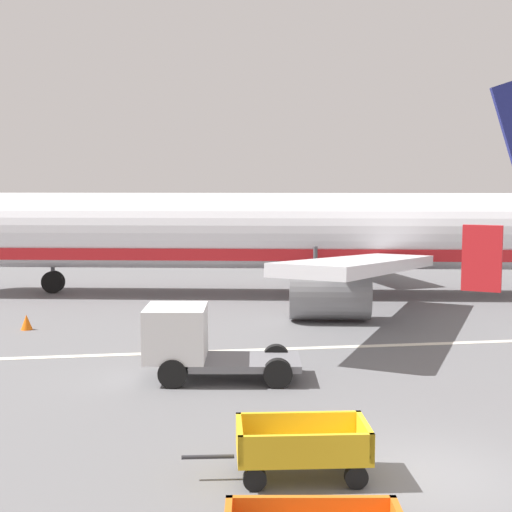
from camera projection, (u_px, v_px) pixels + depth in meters
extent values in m
plane|color=slate|center=(427.00, 475.00, 14.17)|extent=(220.00, 220.00, 0.00)
cube|color=silver|center=(306.00, 348.00, 24.76)|extent=(120.00, 0.36, 0.01)
cylinder|color=silver|center=(263.00, 231.00, 36.04)|extent=(30.16, 9.34, 3.70)
cube|color=red|center=(263.00, 251.00, 36.15)|extent=(27.18, 8.58, 0.56)
cube|color=silver|center=(365.00, 264.00, 27.64)|extent=(9.25, 12.32, 1.35)
cube|color=red|center=(482.00, 258.00, 20.97)|extent=(1.03, 0.77, 1.90)
cylinder|color=gray|center=(329.00, 293.00, 29.38)|extent=(3.54, 2.67, 2.10)
cube|color=silver|center=(336.00, 232.00, 44.23)|extent=(5.04, 13.26, 1.35)
cube|color=red|center=(368.00, 212.00, 50.48)|extent=(1.12, 0.41, 1.90)
cylinder|color=gray|center=(316.00, 257.00, 42.88)|extent=(3.54, 2.67, 2.10)
cylinder|color=#4C4C51|center=(53.00, 262.00, 36.65)|extent=(0.20, 0.20, 2.04)
cylinder|color=black|center=(53.00, 282.00, 36.75)|extent=(1.17, 0.65, 1.10)
cylinder|color=#4C4C51|center=(315.00, 268.00, 33.92)|extent=(0.20, 0.20, 2.04)
cylinder|color=black|center=(315.00, 290.00, 34.02)|extent=(1.17, 0.65, 1.10)
cylinder|color=#4C4C51|center=(312.00, 258.00, 38.29)|extent=(0.20, 0.20, 2.04)
cylinder|color=black|center=(312.00, 278.00, 38.39)|extent=(1.17, 0.65, 1.10)
cube|color=gold|center=(302.00, 453.00, 14.04)|extent=(2.62, 1.63, 0.08)
cube|color=gold|center=(306.00, 449.00, 13.36)|extent=(2.50, 0.34, 0.55)
cube|color=gold|center=(299.00, 426.00, 14.65)|extent=(2.50, 0.34, 0.55)
cube|color=gold|center=(239.00, 438.00, 13.94)|extent=(0.23, 1.40, 0.55)
cube|color=gold|center=(365.00, 436.00, 14.07)|extent=(0.23, 1.40, 0.55)
cylinder|color=#2D2D33|center=(208.00, 457.00, 13.95)|extent=(1.00, 0.18, 0.08)
cylinder|color=black|center=(255.00, 479.00, 13.46)|extent=(0.45, 0.20, 0.44)
cylinder|color=black|center=(252.00, 456.00, 14.57)|extent=(0.45, 0.20, 0.44)
cylinder|color=black|center=(356.00, 477.00, 13.56)|extent=(0.45, 0.20, 0.44)
cylinder|color=black|center=(346.00, 454.00, 14.67)|extent=(0.45, 0.20, 0.44)
cube|color=slate|center=(246.00, 362.00, 20.93)|extent=(3.35, 2.34, 0.20)
cube|color=white|center=(176.00, 333.00, 20.84)|extent=(1.96, 2.13, 1.50)
cube|color=#19232D|center=(148.00, 327.00, 20.82)|extent=(0.32, 1.61, 0.67)
cylinder|color=black|center=(173.00, 373.00, 20.09)|extent=(0.84, 0.42, 0.80)
cylinder|color=black|center=(179.00, 358.00, 21.79)|extent=(0.84, 0.42, 0.80)
cylinder|color=black|center=(278.00, 373.00, 20.09)|extent=(0.84, 0.42, 0.80)
cylinder|color=black|center=(276.00, 358.00, 21.79)|extent=(0.84, 0.42, 0.80)
cone|color=orange|center=(173.00, 338.00, 24.87)|extent=(0.50, 0.50, 0.66)
cone|color=orange|center=(27.00, 322.00, 27.81)|extent=(0.44, 0.44, 0.58)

